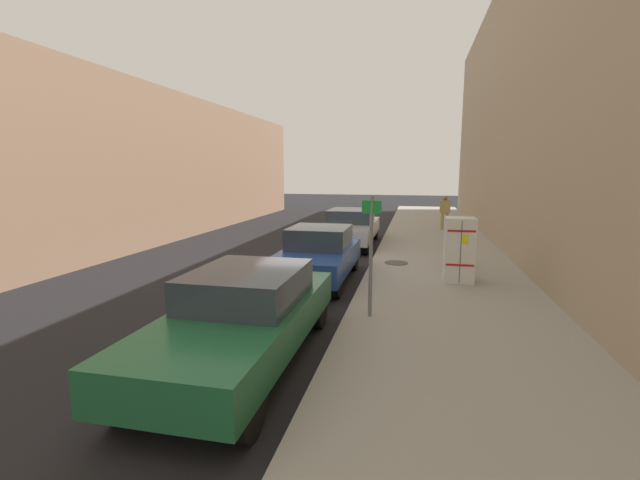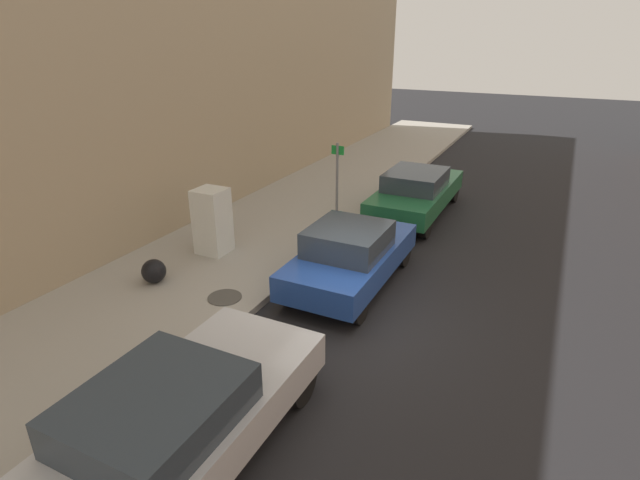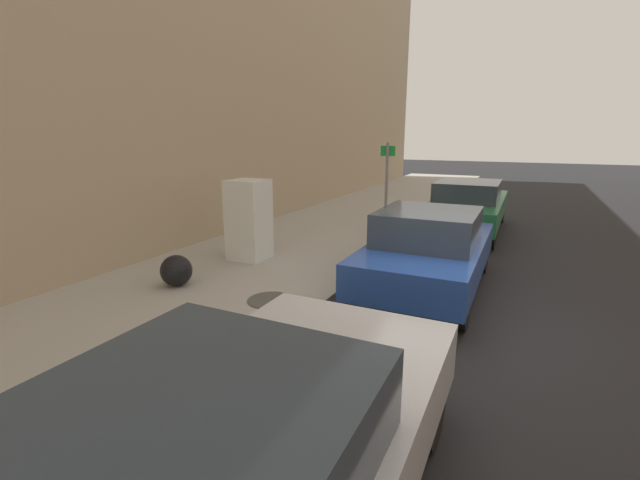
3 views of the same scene
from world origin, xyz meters
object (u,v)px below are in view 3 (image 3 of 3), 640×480
(trash_bag, at_px, (176,271))
(parked_hatchback_blue, at_px, (428,250))
(parked_sedan_green, at_px, (468,205))
(street_sign_post, at_px, (386,184))
(discarded_refrigerator, at_px, (249,220))

(trash_bag, xyz_separation_m, parked_hatchback_blue, (3.74, 2.04, 0.30))
(parked_hatchback_blue, height_order, parked_sedan_green, parked_hatchback_blue)
(trash_bag, relative_size, parked_sedan_green, 0.11)
(parked_hatchback_blue, bearing_deg, street_sign_post, 119.49)
(trash_bag, height_order, parked_sedan_green, parked_sedan_green)
(parked_sedan_green, bearing_deg, trash_bag, -117.79)
(parked_hatchback_blue, distance_m, parked_sedan_green, 5.05)
(discarded_refrigerator, height_order, trash_bag, discarded_refrigerator)
(discarded_refrigerator, xyz_separation_m, street_sign_post, (1.88, 3.13, 0.49))
(discarded_refrigerator, height_order, parked_hatchback_blue, discarded_refrigerator)
(trash_bag, relative_size, parked_hatchback_blue, 0.13)
(street_sign_post, distance_m, parked_hatchback_blue, 3.51)
(street_sign_post, bearing_deg, trash_bag, -112.18)
(street_sign_post, bearing_deg, parked_sedan_green, 50.75)
(street_sign_post, height_order, parked_hatchback_blue, street_sign_post)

